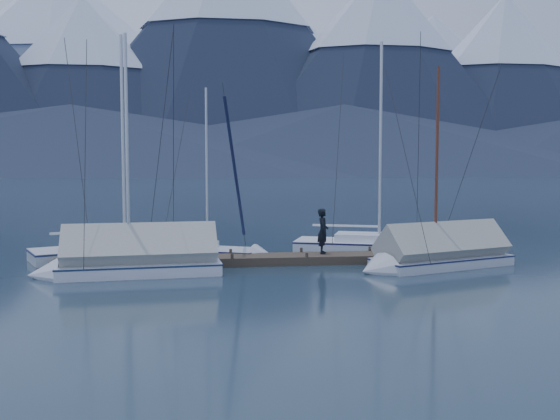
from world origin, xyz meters
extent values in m
plane|color=#162532|center=(0.00, 0.00, 0.00)|extent=(1000.00, 1000.00, 0.00)
cone|color=#475675|center=(-110.00, 440.00, 75.00)|extent=(352.00, 352.00, 150.00)
cone|color=silver|center=(-110.00, 440.00, 119.00)|extent=(152.28, 152.28, 63.00)
cone|color=#475675|center=(40.00, 430.00, 70.00)|extent=(330.00, 330.00, 140.00)
cone|color=silver|center=(40.00, 430.00, 111.10)|extent=(142.76, 142.76, 58.80)
cone|color=#475675|center=(180.00, 445.00, 62.50)|extent=(308.00, 308.00, 125.00)
cone|color=silver|center=(180.00, 445.00, 99.25)|extent=(133.24, 133.24, 52.50)
cone|color=#192133|center=(-65.00, 295.00, 45.00)|extent=(171.00, 171.00, 90.00)
cone|color=silver|center=(-65.00, 295.00, 71.60)|extent=(73.97, 73.97, 37.80)
cone|color=#192133|center=(10.00, 310.00, 67.50)|extent=(228.00, 228.00, 135.00)
cone|color=#192133|center=(90.00, 290.00, 55.00)|extent=(190.00, 190.00, 110.00)
cone|color=silver|center=(90.00, 290.00, 87.40)|extent=(82.19, 82.19, 46.20)
cone|color=#192133|center=(165.00, 300.00, 50.00)|extent=(182.40, 182.40, 100.00)
cone|color=silver|center=(165.00, 300.00, 79.50)|extent=(78.91, 78.91, 42.00)
cone|color=#192133|center=(-60.00, 240.00, 15.00)|extent=(416.00, 416.00, 30.00)
cone|color=#192133|center=(60.00, 245.00, 16.00)|extent=(390.00, 390.00, 32.00)
cube|color=#382D23|center=(0.00, 2.00, 0.17)|extent=(18.00, 1.50, 0.34)
cube|color=black|center=(-6.00, 2.00, -0.05)|extent=(3.00, 1.30, 0.30)
cube|color=black|center=(0.00, 2.00, -0.05)|extent=(3.00, 1.30, 0.30)
cube|color=black|center=(6.00, 2.00, -0.05)|extent=(3.00, 1.30, 0.30)
cylinder|color=#382D23|center=(-8.00, 2.70, 0.35)|extent=(0.12, 0.12, 0.35)
cylinder|color=#382D23|center=(-8.00, 1.30, 0.35)|extent=(0.12, 0.12, 0.35)
cylinder|color=#382D23|center=(-5.00, 2.70, 0.35)|extent=(0.12, 0.12, 0.35)
cylinder|color=#382D23|center=(-5.00, 1.30, 0.35)|extent=(0.12, 0.12, 0.35)
cylinder|color=#382D23|center=(-2.00, 2.70, 0.35)|extent=(0.12, 0.12, 0.35)
cylinder|color=#382D23|center=(-2.00, 1.30, 0.35)|extent=(0.12, 0.12, 0.35)
cylinder|color=#382D23|center=(1.00, 2.70, 0.35)|extent=(0.12, 0.12, 0.35)
cylinder|color=#382D23|center=(1.00, 1.30, 0.35)|extent=(0.12, 0.12, 0.35)
cylinder|color=#382D23|center=(4.00, 2.70, 0.35)|extent=(0.12, 0.12, 0.35)
cylinder|color=#382D23|center=(4.00, 1.30, 0.35)|extent=(0.12, 0.12, 0.35)
cylinder|color=#382D23|center=(7.00, 2.70, 0.35)|extent=(0.12, 0.12, 0.35)
cylinder|color=#382D23|center=(7.00, 1.30, 0.35)|extent=(0.12, 0.12, 0.35)
cube|color=silver|center=(-7.00, 4.45, 0.14)|extent=(7.18, 4.91, 0.75)
cube|color=silver|center=(-7.00, 4.45, -0.21)|extent=(5.82, 3.55, 0.34)
cube|color=navy|center=(-7.00, 4.45, 0.46)|extent=(7.26, 4.96, 0.07)
cone|color=silver|center=(-3.41, 6.08, 0.14)|extent=(2.05, 2.52, 2.19)
cube|color=silver|center=(-7.31, 4.31, 0.69)|extent=(2.85, 2.45, 0.34)
cylinder|color=#B2B7BF|center=(-6.59, 4.64, 5.08)|extent=(0.14, 0.14, 9.14)
cylinder|color=#B2B7BF|center=(-8.04, 3.98, 1.20)|extent=(2.85, 1.37, 0.10)
cylinder|color=#26262B|center=(-5.03, 5.35, 5.08)|extent=(1.45, 3.15, 9.15)
cube|color=silver|center=(-3.29, 4.25, 0.10)|extent=(5.50, 3.73, 0.58)
cube|color=silver|center=(-3.29, 4.25, -0.16)|extent=(4.46, 2.69, 0.26)
cube|color=navy|center=(-3.29, 4.25, 0.35)|extent=(5.55, 3.76, 0.05)
cone|color=silver|center=(-0.53, 3.02, 0.10)|extent=(1.56, 1.92, 1.68)
cube|color=silver|center=(-3.53, 4.35, 0.52)|extent=(2.17, 1.86, 0.26)
cylinder|color=#B2B7BF|center=(-2.97, 4.10, 3.89)|extent=(0.10, 0.10, 6.99)
cylinder|color=#B2B7BF|center=(-4.08, 4.60, 0.92)|extent=(2.19, 1.03, 0.08)
cylinder|color=#26262B|center=(-1.77, 3.57, 3.89)|extent=(1.09, 2.42, 6.99)
cube|color=white|center=(4.54, 4.72, 0.14)|extent=(7.21, 4.46, 0.75)
cube|color=white|center=(4.54, 4.72, -0.21)|extent=(5.89, 3.15, 0.34)
cube|color=#191644|center=(4.54, 4.72, 0.46)|extent=(7.28, 4.51, 0.07)
cone|color=white|center=(8.24, 3.39, 0.14)|extent=(1.92, 2.48, 2.19)
cube|color=white|center=(4.22, 4.84, 0.68)|extent=(2.79, 2.31, 0.34)
cylinder|color=#B2B7BF|center=(4.97, 4.57, 5.07)|extent=(0.14, 0.14, 9.12)
cylinder|color=#B2B7BF|center=(3.47, 5.11, 1.20)|extent=(2.93, 1.14, 0.10)
cylinder|color=#26262B|center=(6.58, 3.99, 5.07)|extent=(1.19, 3.25, 9.13)
cube|color=silver|center=(6.29, 0.34, 0.11)|extent=(6.09, 3.82, 0.61)
cube|color=silver|center=(6.29, 0.34, -0.17)|extent=(4.97, 2.67, 0.28)
cube|color=#171E46|center=(6.29, 0.34, 0.37)|extent=(6.15, 3.86, 0.06)
cone|color=silver|center=(3.19, -0.75, 0.11)|extent=(1.61, 2.18, 1.95)
cylinder|color=#592819|center=(5.94, 0.21, 4.12)|extent=(0.11, 0.11, 7.40)
cylinder|color=#592819|center=(7.16, 0.64, 0.97)|extent=(2.46, 0.93, 0.08)
cylinder|color=#26262B|center=(4.59, -0.26, 4.12)|extent=(0.98, 2.73, 7.41)
cube|color=gray|center=(6.29, 0.34, 0.79)|extent=(5.83, 3.76, 2.07)
cube|color=silver|center=(-5.41, 0.10, 0.12)|extent=(5.96, 2.58, 0.68)
cube|color=silver|center=(-5.41, 0.10, -0.19)|extent=(5.01, 1.58, 0.31)
cube|color=#182A4A|center=(-5.41, 0.10, 0.41)|extent=(6.02, 2.61, 0.06)
cone|color=silver|center=(-8.76, -0.20, 0.12)|extent=(1.31, 2.08, 1.99)
cylinder|color=#B2B7BF|center=(-5.83, 0.06, 4.60)|extent=(0.12, 0.12, 8.28)
cylinder|color=#B2B7BF|center=(-4.38, 0.20, 1.09)|extent=(2.60, 0.33, 0.09)
cylinder|color=#26262B|center=(-7.27, -0.07, 4.60)|extent=(0.29, 2.91, 8.28)
cube|color=#A5A59A|center=(-5.41, 0.10, 0.88)|extent=(5.67, 2.60, 2.11)
imported|color=black|center=(1.83, 2.20, 1.28)|extent=(0.57, 0.76, 1.89)
camera|label=1|loc=(-2.99, -21.98, 4.01)|focal=38.00mm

